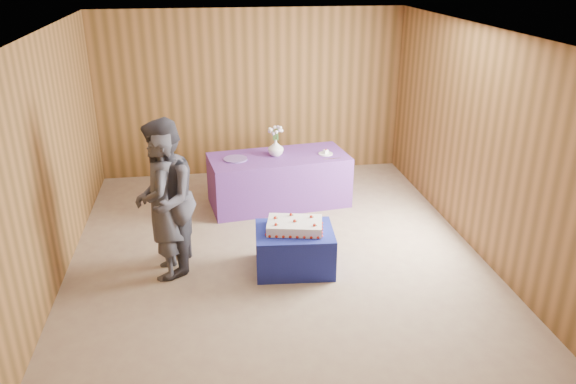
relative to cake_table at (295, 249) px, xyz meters
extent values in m
plane|color=gray|center=(-0.17, 0.34, -0.25)|extent=(6.00, 6.00, 0.00)
cube|color=brown|center=(-0.17, 3.34, 1.10)|extent=(5.00, 0.04, 2.70)
cube|color=brown|center=(-0.17, -2.66, 1.10)|extent=(5.00, 0.04, 2.70)
cube|color=brown|center=(-2.67, 0.34, 1.10)|extent=(0.04, 6.00, 2.70)
cube|color=brown|center=(2.33, 0.34, 1.10)|extent=(0.04, 6.00, 2.70)
cube|color=white|center=(-0.17, 0.34, 2.45)|extent=(5.00, 6.00, 0.04)
cube|color=#1B1F95|center=(0.00, 0.00, 0.00)|extent=(0.95, 0.77, 0.50)
cube|color=#5E3189|center=(0.07, 1.91, 0.12)|extent=(2.10, 1.15, 0.75)
cube|color=white|center=(0.00, 0.01, 0.31)|extent=(0.70, 0.54, 0.11)
sphere|color=#A91D0D|center=(-0.35, -0.13, 0.27)|extent=(0.03, 0.03, 0.03)
sphere|color=#A91D0D|center=(0.27, -0.26, 0.27)|extent=(0.03, 0.03, 0.03)
sphere|color=#A91D0D|center=(-0.26, 0.28, 0.27)|extent=(0.03, 0.03, 0.03)
sphere|color=#A91D0D|center=(0.35, 0.15, 0.27)|extent=(0.03, 0.03, 0.03)
sphere|color=#A91D0D|center=(-0.20, -0.05, 0.38)|extent=(0.04, 0.04, 0.04)
cone|color=#12521A|center=(-0.18, -0.05, 0.37)|extent=(0.02, 0.03, 0.03)
sphere|color=#A91D0D|center=(0.19, 0.07, 0.38)|extent=(0.04, 0.04, 0.04)
cone|color=#12521A|center=(0.21, 0.07, 0.37)|extent=(0.02, 0.03, 0.03)
sphere|color=#A91D0D|center=(0.00, 0.01, 0.38)|extent=(0.04, 0.04, 0.04)
cone|color=#12521A|center=(0.03, 0.01, 0.37)|extent=(0.02, 0.03, 0.03)
imported|color=silver|center=(0.04, 1.94, 0.62)|extent=(0.26, 0.26, 0.24)
cylinder|color=#326F2C|center=(0.07, 1.94, 0.81)|extent=(0.01, 0.01, 0.15)
sphere|color=#B49BC8|center=(0.12, 1.94, 0.88)|extent=(0.05, 0.05, 0.05)
cylinder|color=#326F2C|center=(0.07, 1.96, 0.81)|extent=(0.01, 0.01, 0.15)
sphere|color=white|center=(0.11, 1.98, 0.88)|extent=(0.05, 0.05, 0.05)
cylinder|color=#326F2C|center=(0.05, 1.97, 0.81)|extent=(0.01, 0.01, 0.15)
sphere|color=#B49BC8|center=(0.08, 2.01, 0.88)|extent=(0.05, 0.05, 0.05)
cylinder|color=#326F2C|center=(0.04, 1.97, 0.81)|extent=(0.01, 0.01, 0.15)
sphere|color=white|center=(0.04, 2.03, 0.88)|extent=(0.05, 0.05, 0.05)
cylinder|color=#326F2C|center=(0.02, 1.97, 0.81)|extent=(0.01, 0.01, 0.15)
sphere|color=#B49BC8|center=(-0.01, 2.01, 0.88)|extent=(0.05, 0.05, 0.05)
cylinder|color=#326F2C|center=(0.01, 1.96, 0.81)|extent=(0.01, 0.01, 0.15)
sphere|color=white|center=(-0.04, 1.98, 0.88)|extent=(0.05, 0.05, 0.05)
cylinder|color=#326F2C|center=(0.00, 1.94, 0.81)|extent=(0.01, 0.01, 0.15)
sphere|color=#B49BC8|center=(-0.05, 1.94, 0.88)|extent=(0.05, 0.05, 0.05)
cylinder|color=#326F2C|center=(0.01, 1.92, 0.81)|extent=(0.01, 0.01, 0.15)
sphere|color=white|center=(-0.04, 1.89, 0.88)|extent=(0.05, 0.05, 0.05)
cylinder|color=#326F2C|center=(0.02, 1.91, 0.81)|extent=(0.01, 0.01, 0.15)
sphere|color=#B49BC8|center=(-0.01, 1.86, 0.88)|extent=(0.05, 0.05, 0.05)
cylinder|color=#326F2C|center=(0.04, 1.90, 0.81)|extent=(0.01, 0.01, 0.15)
sphere|color=white|center=(0.04, 1.85, 0.88)|extent=(0.05, 0.05, 0.05)
cylinder|color=#326F2C|center=(0.05, 1.91, 0.81)|extent=(0.01, 0.01, 0.15)
sphere|color=#B49BC8|center=(0.08, 1.86, 0.88)|extent=(0.05, 0.05, 0.05)
cylinder|color=#326F2C|center=(0.07, 1.92, 0.81)|extent=(0.01, 0.01, 0.15)
sphere|color=white|center=(0.11, 1.89, 0.88)|extent=(0.05, 0.05, 0.05)
cylinder|color=#684D9A|center=(-0.56, 1.84, 0.51)|extent=(0.39, 0.39, 0.02)
cylinder|color=white|center=(0.77, 1.89, 0.51)|extent=(0.26, 0.26, 0.01)
cube|color=white|center=(0.77, 1.89, 0.54)|extent=(0.08, 0.08, 0.06)
sphere|color=#A91D0D|center=(0.77, 1.87, 0.58)|extent=(0.02, 0.02, 0.02)
cube|color=silver|center=(0.82, 1.67, 0.50)|extent=(0.26, 0.05, 0.00)
imported|color=#393943|center=(-1.48, 0.11, 0.62)|extent=(0.43, 0.64, 1.74)
imported|color=#33323D|center=(-1.46, 0.16, 0.67)|extent=(0.75, 0.93, 1.84)
camera|label=1|loc=(-0.95, -5.74, 3.19)|focal=35.00mm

